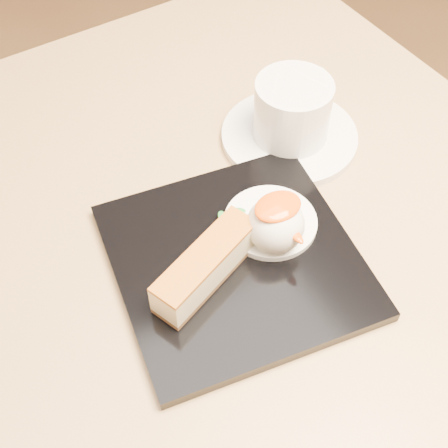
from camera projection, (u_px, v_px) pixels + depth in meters
table at (199, 342)px, 0.71m from camera, size 0.80×0.80×0.72m
dessert_plate at (235, 261)px, 0.58m from camera, size 0.26×0.26×0.01m
cheesecake at (206, 266)px, 0.55m from camera, size 0.12×0.07×0.04m
cream_smear at (270, 222)px, 0.60m from camera, size 0.09×0.09×0.01m
ice_cream_scoop at (276, 225)px, 0.57m from camera, size 0.05×0.05×0.05m
mango_sauce at (278, 206)px, 0.55m from camera, size 0.05×0.03×0.01m
mint_sprig at (231, 215)px, 0.60m from camera, size 0.03×0.02×0.00m
saucer at (289, 136)px, 0.69m from camera, size 0.15×0.15×0.01m
coffee_cup at (293, 108)px, 0.66m from camera, size 0.11×0.08×0.07m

